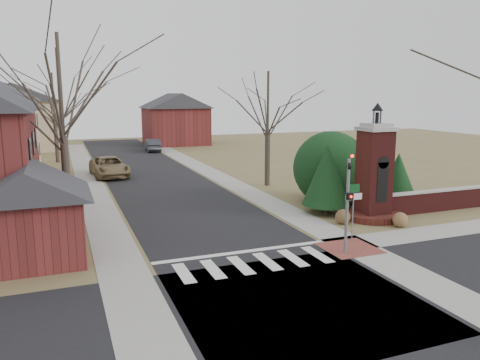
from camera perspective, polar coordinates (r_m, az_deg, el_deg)
name	(u,v)px	position (r m, az deg, el deg)	size (l,w,h in m)	color
ground	(262,270)	(19.04, 2.69, -10.94)	(120.00, 120.00, 0.00)	brown
main_street	(155,178)	(39.48, -10.32, 0.19)	(8.00, 70.00, 0.01)	black
cross_street	(298,301)	(16.56, 7.03, -14.39)	(120.00, 8.00, 0.01)	black
crosswalk_zone	(254,263)	(19.72, 1.74, -10.13)	(8.00, 2.20, 0.02)	silver
stop_bar	(241,252)	(21.02, 0.13, -8.79)	(8.00, 0.35, 0.02)	silver
sidewalk_right_main	(215,175)	(40.75, -3.13, 0.67)	(2.00, 60.00, 0.02)	gray
sidewalk_left	(90,183)	(38.86, -17.86, -0.31)	(2.00, 60.00, 0.02)	gray
curb_apron	(349,248)	(22.09, 13.20, -8.10)	(2.40, 2.40, 0.02)	brown
traffic_signal_pole	(348,196)	(20.80, 13.02, -1.90)	(0.28, 0.41, 4.50)	slate
sign_post	(353,201)	(22.79, 13.66, -2.49)	(0.90, 0.07, 2.75)	slate
brick_gate_monument	(374,181)	(27.10, 15.99, -0.09)	(3.20, 3.20, 6.47)	#501917
brick_garden_wall	(435,200)	(30.29, 22.66, -2.32)	(7.50, 0.50, 1.30)	#501917
garage_left	(31,209)	(21.25, -24.16, -3.26)	(4.80, 4.80, 4.29)	maroon
house_distant_left	(16,116)	(64.42, -25.64, 7.07)	(10.80, 8.80, 8.53)	beige
house_distant_right	(175,118)	(66.04, -7.91, 7.53)	(8.80, 8.80, 7.30)	maroon
evergreen_near	(327,175)	(27.70, 10.53, 0.64)	(2.80, 2.80, 4.10)	#473D33
evergreen_mid	(362,164)	(30.45, 14.67, 1.93)	(3.40, 3.40, 4.70)	#473D33
evergreen_far	(398,175)	(31.00, 18.69, 0.55)	(2.40, 2.40, 3.30)	#473D33
evergreen_mass	(330,165)	(30.72, 10.96, 1.78)	(4.80, 4.80, 4.80)	black
bare_tree_0	(60,78)	(25.20, -21.13, 11.50)	(8.05, 8.05, 11.15)	#473D33
bare_tree_1	(58,79)	(38.20, -21.29, 11.41)	(8.40, 8.40, 11.64)	#473D33
bare_tree_2	(53,93)	(51.19, -21.84, 9.84)	(7.35, 7.35, 10.19)	#473D33
bare_tree_3	(268,97)	(35.39, 3.44, 10.05)	(7.00, 7.00, 9.70)	#473D33
pickup_truck	(109,167)	(41.33, -15.65, 1.59)	(2.76, 5.98, 1.66)	olive
distant_car	(153,145)	(58.32, -10.60, 4.21)	(1.60, 4.58, 1.51)	#36393E
dry_shrub_left	(343,217)	(25.91, 12.42, -4.39)	(0.81, 0.81, 0.81)	brown
dry_shrub_right	(400,220)	(26.15, 18.95, -4.60)	(0.80, 0.80, 0.80)	brown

